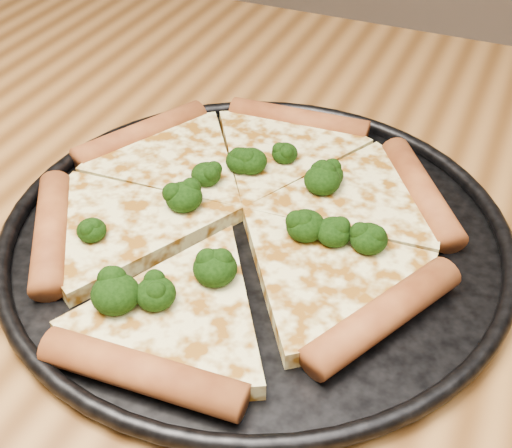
% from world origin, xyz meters
% --- Properties ---
extents(dining_table, '(1.20, 0.90, 0.75)m').
position_xyz_m(dining_table, '(0.00, 0.00, 0.66)').
color(dining_table, brown).
rests_on(dining_table, ground).
extents(pizza_pan, '(0.39, 0.39, 0.02)m').
position_xyz_m(pizza_pan, '(0.08, 0.00, 0.76)').
color(pizza_pan, black).
rests_on(pizza_pan, dining_table).
extents(pizza, '(0.35, 0.35, 0.03)m').
position_xyz_m(pizza, '(0.06, 0.01, 0.77)').
color(pizza, '#EADE8F').
rests_on(pizza, pizza_pan).
extents(broccoli_florets, '(0.22, 0.23, 0.02)m').
position_xyz_m(broccoli_florets, '(0.07, -0.00, 0.78)').
color(broccoli_florets, black).
rests_on(broccoli_florets, pizza).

